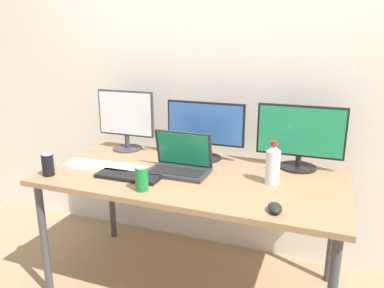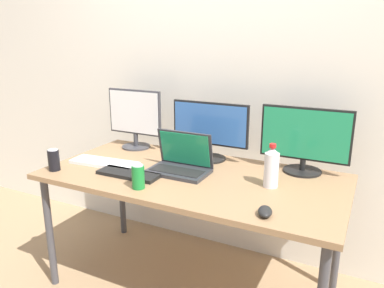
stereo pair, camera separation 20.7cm
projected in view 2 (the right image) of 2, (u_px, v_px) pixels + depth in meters
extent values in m
plane|color=#9E7F5B|center=(192.00, 286.00, 2.33)|extent=(16.00, 16.00, 0.00)
cube|color=silver|center=(232.00, 67.00, 2.48)|extent=(7.00, 0.08, 2.60)
cylinder|color=#424247|center=(50.00, 232.00, 2.26)|extent=(0.04, 0.04, 0.71)
cylinder|color=#424247|center=(122.00, 190.00, 2.88)|extent=(0.04, 0.04, 0.71)
cylinder|color=#424247|center=(338.00, 238.00, 2.20)|extent=(0.04, 0.04, 0.71)
cube|color=#93704C|center=(192.00, 177.00, 2.13)|extent=(1.69, 0.84, 0.03)
cylinder|color=#38383D|center=(136.00, 147.00, 2.64)|extent=(0.20, 0.20, 0.01)
cylinder|color=#38383D|center=(136.00, 140.00, 2.63)|extent=(0.03, 0.03, 0.09)
cube|color=#38383D|center=(135.00, 112.00, 2.58)|extent=(0.41, 0.02, 0.31)
cube|color=white|center=(134.00, 112.00, 2.56)|extent=(0.39, 0.01, 0.28)
cylinder|color=black|center=(210.00, 158.00, 2.39)|extent=(0.21, 0.21, 0.01)
cylinder|color=black|center=(210.00, 151.00, 2.37)|extent=(0.03, 0.03, 0.09)
cube|color=black|center=(210.00, 124.00, 2.32)|extent=(0.50, 0.02, 0.27)
cube|color=#3366B2|center=(209.00, 124.00, 2.31)|extent=(0.48, 0.01, 0.24)
cylinder|color=black|center=(302.00, 171.00, 2.16)|extent=(0.22, 0.22, 0.01)
cylinder|color=black|center=(303.00, 165.00, 2.15)|extent=(0.03, 0.03, 0.06)
cube|color=black|center=(305.00, 134.00, 2.10)|extent=(0.50, 0.02, 0.30)
cube|color=#1E8C59|center=(305.00, 134.00, 2.09)|extent=(0.48, 0.01, 0.28)
cube|color=#2D2D33|center=(178.00, 172.00, 2.14)|extent=(0.34, 0.22, 0.02)
cube|color=black|center=(177.00, 171.00, 2.12)|extent=(0.30, 0.12, 0.00)
cube|color=#2D2D33|center=(185.00, 148.00, 2.18)|extent=(0.34, 0.05, 0.21)
cube|color=#1E8C59|center=(185.00, 149.00, 2.18)|extent=(0.31, 0.04, 0.19)
cube|color=white|center=(105.00, 163.00, 2.29)|extent=(0.44, 0.17, 0.02)
cube|color=black|center=(128.00, 174.00, 2.10)|extent=(0.36, 0.13, 0.02)
ellipsoid|color=black|center=(265.00, 211.00, 1.63)|extent=(0.09, 0.12, 0.04)
cylinder|color=silver|center=(271.00, 170.00, 1.93)|extent=(0.08, 0.08, 0.18)
cone|color=silver|center=(273.00, 150.00, 1.90)|extent=(0.07, 0.07, 0.03)
cylinder|color=red|center=(273.00, 146.00, 1.89)|extent=(0.03, 0.03, 0.02)
cylinder|color=black|center=(54.00, 160.00, 2.18)|extent=(0.07, 0.07, 0.12)
cylinder|color=silver|center=(53.00, 150.00, 2.16)|extent=(0.06, 0.06, 0.00)
cylinder|color=#197F33|center=(138.00, 177.00, 1.92)|extent=(0.07, 0.07, 0.12)
cylinder|color=silver|center=(138.00, 165.00, 1.90)|extent=(0.06, 0.06, 0.00)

